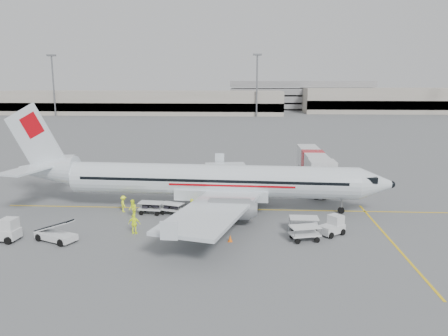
{
  "coord_description": "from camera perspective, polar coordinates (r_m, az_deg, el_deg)",
  "views": [
    {
      "loc": [
        2.59,
        -41.94,
        12.51
      ],
      "look_at": [
        0.0,
        2.0,
        3.8
      ],
      "focal_mm": 35.0,
      "sensor_mm": 36.0,
      "label": 1
    }
  ],
  "objects": [
    {
      "name": "mast_west",
      "position": [
        175.65,
        -21.37,
        9.95
      ],
      "size": [
        3.2,
        1.2,
        22.0
      ],
      "primitive_type": null,
      "color": "slate",
      "rests_on": "ground"
    },
    {
      "name": "cart_loaded_b",
      "position": [
        42.33,
        -6.79,
        -5.3
      ],
      "size": [
        2.4,
        1.87,
        1.1
      ],
      "primitive_type": null,
      "rotation": [
        0.0,
        0.0,
        -0.34
      ],
      "color": "silver",
      "rests_on": "ground"
    },
    {
      "name": "crew_a",
      "position": [
        41.03,
        -4.18,
        -5.27
      ],
      "size": [
        0.73,
        0.55,
        1.8
      ],
      "primitive_type": "imported",
      "rotation": [
        0.0,
        0.0,
        0.19
      ],
      "color": "#DCF123",
      "rests_on": "ground"
    },
    {
      "name": "crew_b",
      "position": [
        41.75,
        -11.85,
        -5.24
      ],
      "size": [
        0.97,
        1.05,
        1.74
      ],
      "primitive_type": "imported",
      "rotation": [
        0.0,
        0.0,
        -1.1
      ],
      "color": "#DCF123",
      "rests_on": "ground"
    },
    {
      "name": "tug_fore",
      "position": [
        37.54,
        13.89,
        -7.31
      ],
      "size": [
        2.39,
        2.24,
        1.62
      ],
      "primitive_type": null,
      "rotation": [
        0.0,
        0.0,
        0.67
      ],
      "color": "silver",
      "rests_on": "ground"
    },
    {
      "name": "cone_port",
      "position": [
        62.0,
        -2.36,
        -0.19
      ],
      "size": [
        0.34,
        0.34,
        0.56
      ],
      "primitive_type": "cone",
      "color": "orange",
      "rests_on": "ground"
    },
    {
      "name": "tug_aft",
      "position": [
        39.28,
        -26.92,
        -7.19
      ],
      "size": [
        2.52,
        1.56,
        1.88
      ],
      "primitive_type": null,
      "rotation": [
        0.0,
        0.0,
        -0.07
      ],
      "color": "silver",
      "rests_on": "ground"
    },
    {
      "name": "cart_empty_a",
      "position": [
        37.97,
        10.37,
        -7.23
      ],
      "size": [
        2.43,
        1.46,
        1.26
      ],
      "primitive_type": null,
      "rotation": [
        0.0,
        0.0,
        -0.02
      ],
      "color": "silver",
      "rests_on": "ground"
    },
    {
      "name": "belt_loader",
      "position": [
        37.41,
        -21.16,
        -7.13
      ],
      "size": [
        4.85,
        3.43,
        2.47
      ],
      "primitive_type": null,
      "rotation": [
        0.0,
        0.0,
        -0.42
      ],
      "color": "silver",
      "rests_on": "ground"
    },
    {
      "name": "stripe_lead",
      "position": [
        43.84,
        -0.15,
        -5.38
      ],
      "size": [
        44.0,
        0.2,
        0.01
      ],
      "primitive_type": "cube",
      "color": "yellow",
      "rests_on": "ground"
    },
    {
      "name": "jet_bridge",
      "position": [
        53.82,
        11.46,
        -0.09
      ],
      "size": [
        3.29,
        16.71,
        4.38
      ],
      "primitive_type": null,
      "rotation": [
        0.0,
        0.0,
        0.01
      ],
      "color": "silver",
      "rests_on": "ground"
    },
    {
      "name": "aircraft",
      "position": [
        42.54,
        -1.54,
        1.18
      ],
      "size": [
        38.54,
        30.94,
        10.23
      ],
      "primitive_type": null,
      "rotation": [
        0.0,
        0.0,
        -0.05
      ],
      "color": "silver",
      "rests_on": "ground"
    },
    {
      "name": "cart_loaded_a",
      "position": [
        42.72,
        -9.51,
        -5.16
      ],
      "size": [
        2.39,
        1.57,
        1.18
      ],
      "primitive_type": null,
      "rotation": [
        0.0,
        0.0,
        -0.1
      ],
      "color": "silver",
      "rests_on": "ground"
    },
    {
      "name": "terminal_west",
      "position": [
        177.31,
        -10.64,
        8.41
      ],
      "size": [
        110.0,
        22.0,
        9.0
      ],
      "primitive_type": null,
      "color": "gray",
      "rests_on": "ground"
    },
    {
      "name": "terminal_east",
      "position": [
        198.86,
        23.44,
        8.12
      ],
      "size": [
        90.0,
        26.0,
        10.0
      ],
      "primitive_type": null,
      "color": "gray",
      "rests_on": "ground"
    },
    {
      "name": "cart_empty_b",
      "position": [
        35.82,
        10.5,
        -8.4
      ],
      "size": [
        2.62,
        1.94,
        1.22
      ],
      "primitive_type": null,
      "rotation": [
        0.0,
        0.0,
        0.26
      ],
      "color": "silver",
      "rests_on": "ground"
    },
    {
      "name": "stripe_cross",
      "position": [
        37.92,
        20.93,
        -8.83
      ],
      "size": [
        0.2,
        20.0,
        0.01
      ],
      "primitive_type": "cube",
      "color": "yellow",
      "rests_on": "ground"
    },
    {
      "name": "cone_stbd",
      "position": [
        35.17,
        0.81,
        -9.14
      ],
      "size": [
        0.35,
        0.35,
        0.57
      ],
      "primitive_type": "cone",
      "color": "orange",
      "rests_on": "ground"
    },
    {
      "name": "parking_garage",
      "position": [
        203.25,
        9.84,
        9.48
      ],
      "size": [
        62.0,
        24.0,
        14.0
      ],
      "primitive_type": null,
      "color": "slate",
      "rests_on": "ground"
    },
    {
      "name": "tug_mid",
      "position": [
        37.79,
        -1.45,
        -6.62
      ],
      "size": [
        2.52,
        1.52,
        1.9
      ],
      "primitive_type": null,
      "rotation": [
        0.0,
        0.0,
        -0.05
      ],
      "color": "silver",
      "rests_on": "ground"
    },
    {
      "name": "crew_d",
      "position": [
        37.42,
        -11.63,
        -7.15
      ],
      "size": [
        1.06,
        0.51,
        1.76
      ],
      "primitive_type": "imported",
      "rotation": [
        0.0,
        0.0,
        3.06
      ],
      "color": "#DCF123",
      "rests_on": "ground"
    },
    {
      "name": "treeline",
      "position": [
        217.16,
        2.72,
        8.67
      ],
      "size": [
        300.0,
        3.0,
        6.0
      ],
      "primitive_type": null,
      "color": "black",
      "rests_on": "ground"
    },
    {
      "name": "crew_c",
      "position": [
        43.83,
        -12.99,
        -4.58
      ],
      "size": [
        1.05,
        1.21,
        1.63
      ],
      "primitive_type": "imported",
      "rotation": [
        0.0,
        0.0,
        2.1
      ],
      "color": "#DCF123",
      "rests_on": "ground"
    },
    {
      "name": "ground",
      "position": [
        43.84,
        -0.15,
        -5.39
      ],
      "size": [
        360.0,
        360.0,
        0.0
      ],
      "primitive_type": "plane",
      "color": "#56595B"
    },
    {
      "name": "mast_center",
      "position": [
        159.96,
        4.32,
        10.62
      ],
      "size": [
        3.2,
        1.2,
        22.0
      ],
      "primitive_type": null,
      "color": "slate",
      "rests_on": "ground"
    }
  ]
}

